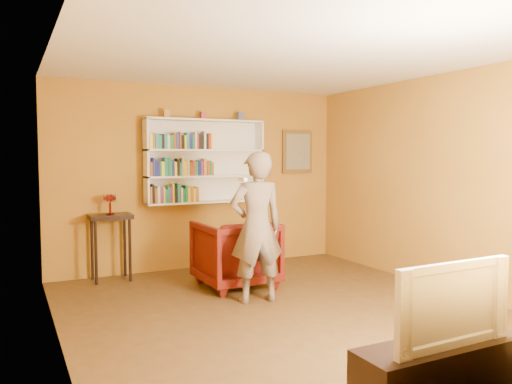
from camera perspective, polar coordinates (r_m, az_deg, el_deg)
room_shell at (r=5.30m, az=3.36°, el=-2.99°), size 5.30×5.80×2.88m
bookshelf at (r=7.45m, az=-5.96°, el=3.47°), size 1.80×0.29×1.23m
books_row_lower at (r=7.20m, az=-9.43°, el=-0.28°), size 0.71×0.19×0.27m
books_row_middle at (r=7.22m, az=-8.58°, el=2.74°), size 0.94×0.19×0.26m
books_row_upper at (r=7.22m, az=-8.54°, el=5.73°), size 0.94×0.19×0.26m
ornament_left at (r=7.23m, az=-10.20°, el=8.79°), size 0.08×0.08×0.11m
ornament_centre at (r=7.41m, az=-6.07°, el=8.68°), size 0.08×0.08×0.11m
ornament_right at (r=7.64m, az=-1.84°, el=8.62°), size 0.09×0.09×0.12m
framed_painting at (r=8.22m, az=4.75°, el=4.62°), size 0.55×0.05×0.70m
console_table at (r=6.98m, az=-16.30°, el=-3.72°), size 0.55×0.42×0.90m
ruby_lustre at (r=6.94m, az=-16.36°, el=-0.87°), size 0.17×0.16×0.27m
armchair at (r=6.45m, az=-2.37°, el=-7.01°), size 0.94×0.96×0.86m
person at (r=5.70m, az=0.05°, el=-4.03°), size 0.68×0.49×1.73m
game_remote at (r=5.24m, az=-1.53°, el=1.45°), size 0.04×0.15×0.04m
tv_cabinet at (r=3.71m, az=20.30°, el=-19.09°), size 1.24×0.37×0.44m
television at (r=3.54m, az=20.50°, el=-11.63°), size 0.97×0.14×0.56m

